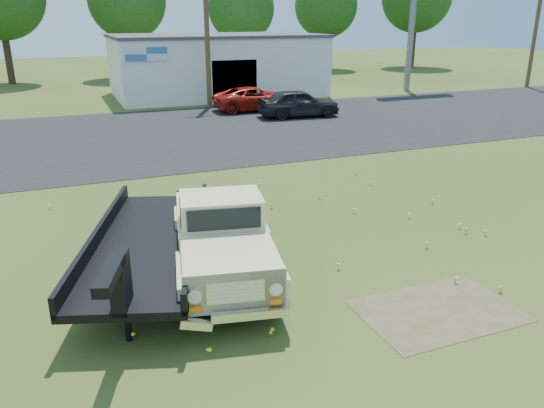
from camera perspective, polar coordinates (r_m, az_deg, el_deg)
The scene contains 14 objects.
ground at distance 12.34m, azimuth 3.14°, elevation -6.09°, with size 140.00×140.00×0.00m, color #364A17.
asphalt_lot at distance 26.05m, azimuth -11.04°, elevation 7.40°, with size 90.00×14.00×0.02m, color black.
dirt_patch_a at distance 10.84m, azimuth 17.42°, elevation -10.92°, with size 3.00×2.00×0.01m, color brown.
dirt_patch_b at distance 14.82m, azimuth -9.69°, elevation -1.83°, with size 2.20×1.60×0.01m, color brown.
commercial_building at distance 38.71m, azimuth -5.95°, elevation 14.69°, with size 14.20×8.20×4.15m.
utility_pole_mid at distance 33.23m, azimuth -7.03°, elevation 18.18°, with size 1.60×0.30×9.00m.
utility_pole_east at distance 47.30m, azimuth 26.55°, elevation 16.75°, with size 1.60×0.30×9.00m.
treeline_d at distance 51.01m, azimuth -15.34°, elevation 20.38°, with size 6.72×6.72×10.00m.
treeline_e at distance 51.84m, azimuth -3.32°, elevation 20.27°, with size 6.08×6.08×9.04m.
treeline_f at distance 58.09m, azimuth 5.82°, elevation 20.44°, with size 6.40×6.40×9.52m.
vintage_pickup_truck at distance 11.25m, azimuth -5.38°, elevation -3.55°, with size 2.00×5.15×1.87m, color beige, non-canonical shape.
flatbed_trailer at distance 11.60m, azimuth -13.20°, elevation -3.53°, with size 2.17×6.52×1.78m, color black, non-canonical shape.
red_pickup at distance 32.05m, azimuth -1.82°, elevation 11.23°, with size 2.27×4.93×1.37m, color maroon.
dark_sedan at distance 29.93m, azimuth 2.87°, elevation 10.77°, with size 1.81×4.50×1.53m, color black.
Camera 1 is at (-4.78, -10.04, 5.34)m, focal length 35.00 mm.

